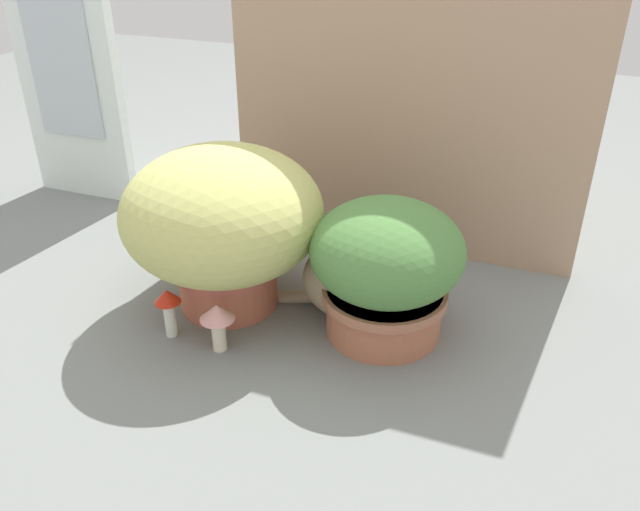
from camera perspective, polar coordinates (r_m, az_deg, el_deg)
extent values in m
plane|color=slate|center=(1.67, -2.48, -5.60)|extent=(6.00, 6.00, 0.00)
cube|color=tan|center=(1.84, 7.57, 13.87)|extent=(1.03, 0.03, 0.94)
cube|color=white|center=(2.36, -21.54, 16.16)|extent=(0.39, 0.04, 0.98)
cube|color=silver|center=(2.34, -22.17, 17.16)|extent=(0.25, 0.01, 0.63)
cylinder|color=#B95F45|center=(1.72, -8.07, -2.33)|extent=(0.26, 0.26, 0.13)
cylinder|color=#B95B4B|center=(1.69, -8.19, -0.87)|extent=(0.28, 0.28, 0.02)
ellipsoid|color=#BEC069|center=(1.62, -8.56, 3.73)|extent=(0.50, 0.50, 0.33)
cylinder|color=#B06649|center=(1.60, 5.61, -4.79)|extent=(0.28, 0.28, 0.12)
cylinder|color=#A9694F|center=(1.57, 5.70, -3.32)|extent=(0.30, 0.30, 0.02)
ellipsoid|color=#4B7D3C|center=(1.51, 5.92, 0.43)|extent=(0.37, 0.37, 0.23)
ellipsoid|color=gray|center=(1.62, 3.00, -2.24)|extent=(0.28, 0.21, 0.22)
ellipsoid|color=#C5B699|center=(1.61, 6.41, -2.92)|extent=(0.09, 0.11, 0.11)
sphere|color=gray|center=(1.55, 7.15, 0.98)|extent=(0.13, 0.13, 0.11)
cone|color=gray|center=(1.55, 7.39, 3.50)|extent=(0.04, 0.04, 0.04)
cone|color=gray|center=(1.49, 7.19, 2.50)|extent=(0.04, 0.04, 0.04)
cylinder|color=gray|center=(1.72, -0.72, -3.60)|extent=(0.19, 0.06, 0.07)
cylinder|color=#EFE6C2|center=(1.56, -8.89, -6.83)|extent=(0.03, 0.03, 0.09)
cone|color=#DA928F|center=(1.53, -9.06, -4.93)|extent=(0.08, 0.08, 0.04)
cylinder|color=silver|center=(1.63, -13.04, -5.42)|extent=(0.03, 0.03, 0.10)
cone|color=red|center=(1.59, -13.30, -3.49)|extent=(0.06, 0.06, 0.03)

